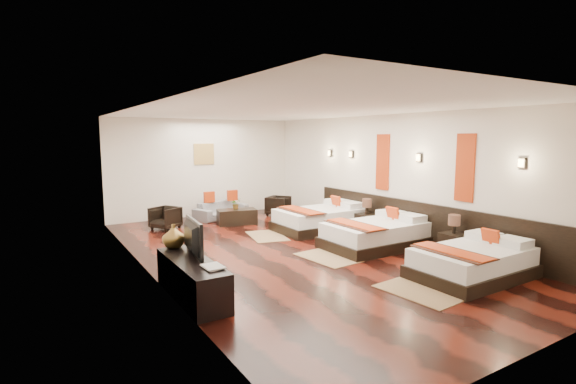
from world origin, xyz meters
TOP-DOWN VIEW (x-y plane):
  - floor at (0.00, 0.00)m, footprint 5.50×9.50m
  - ceiling at (0.00, 0.00)m, footprint 5.50×9.50m
  - back_wall at (0.00, 4.75)m, footprint 5.50×0.01m
  - left_wall at (-2.75, 0.00)m, footprint 0.01×9.50m
  - right_wall at (2.75, 0.00)m, footprint 0.01×9.50m
  - headboard_panel at (2.71, -0.80)m, footprint 0.08×6.60m
  - bed_near at (1.70, -2.88)m, footprint 1.99×1.25m
  - bed_mid at (1.70, -0.62)m, footprint 2.13×1.34m
  - bed_far at (1.70, 1.32)m, footprint 2.16×1.35m
  - nightstand_a at (2.44, -1.93)m, footprint 0.41×0.41m
  - nightstand_b at (2.44, 0.49)m, footprint 0.42×0.42m
  - jute_mat_near at (0.42, -2.88)m, footprint 0.85×1.26m
  - jute_mat_mid at (0.36, -0.73)m, footprint 0.86×1.27m
  - jute_mat_far at (0.25, 1.45)m, footprint 0.99×1.33m
  - tv_console at (-2.50, -1.31)m, footprint 0.50×1.80m
  - tv at (-2.45, -1.04)m, footprint 0.23×0.94m
  - book at (-2.50, -1.82)m, footprint 0.25×0.33m
  - figurine at (-2.50, -0.50)m, footprint 0.38×0.38m
  - sofa at (0.23, 4.10)m, footprint 1.75×1.19m
  - armchair_left at (-1.53, 3.47)m, footprint 0.83×0.82m
  - armchair_right at (1.82, 3.60)m, footprint 0.86×0.87m
  - coffee_table at (0.23, 3.05)m, footprint 1.08×0.70m
  - table_plant at (0.23, 3.11)m, footprint 0.32×0.29m
  - orange_panel_a at (2.73, -1.90)m, footprint 0.04×0.40m
  - orange_panel_b at (2.73, 0.30)m, footprint 0.04×0.40m
  - sconce_near at (2.70, -3.00)m, footprint 0.07×0.12m
  - sconce_mid at (2.70, -0.80)m, footprint 0.07×0.12m
  - sconce_far at (2.70, 1.40)m, footprint 0.07×0.12m
  - sconce_lounge at (2.70, 2.30)m, footprint 0.07×0.12m
  - gold_artwork at (0.00, 4.73)m, footprint 0.60×0.04m

SIDE VIEW (x-z plane):
  - floor at x=0.00m, z-range -0.01..0.01m
  - jute_mat_near at x=0.42m, z-range 0.00..0.01m
  - jute_mat_mid at x=0.36m, z-range 0.00..0.01m
  - jute_mat_far at x=0.25m, z-range 0.00..0.01m
  - coffee_table at x=0.23m, z-range 0.00..0.40m
  - sofa at x=0.23m, z-range 0.00..0.48m
  - bed_near at x=1.70m, z-range -0.12..0.64m
  - tv_console at x=-2.50m, z-range 0.00..0.55m
  - bed_mid at x=1.70m, z-range -0.13..0.68m
  - armchair_left at x=-1.53m, z-range 0.00..0.56m
  - bed_far at x=1.70m, z-range -0.13..0.69m
  - armchair_right at x=1.82m, z-range 0.00..0.57m
  - nightstand_a at x=2.44m, z-range -0.12..0.70m
  - nightstand_b at x=2.44m, z-range -0.12..0.70m
  - headboard_panel at x=2.71m, z-range 0.00..0.90m
  - table_plant at x=0.23m, z-range 0.40..0.68m
  - book at x=-2.50m, z-range 0.55..0.58m
  - figurine at x=-2.50m, z-range 0.55..0.92m
  - tv at x=-2.45m, z-range 0.55..1.09m
  - back_wall at x=0.00m, z-range 0.00..2.80m
  - left_wall at x=-2.75m, z-range 0.00..2.80m
  - right_wall at x=2.75m, z-range 0.00..2.80m
  - orange_panel_a at x=2.73m, z-range 1.05..2.35m
  - orange_panel_b at x=2.73m, z-range 1.05..2.35m
  - gold_artwork at x=0.00m, z-range 1.50..2.10m
  - sconce_near at x=2.70m, z-range 1.76..1.94m
  - sconce_mid at x=2.70m, z-range 1.76..1.94m
  - sconce_far at x=2.70m, z-range 1.76..1.94m
  - sconce_lounge at x=2.70m, z-range 1.76..1.94m
  - ceiling at x=0.00m, z-range 2.79..2.80m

